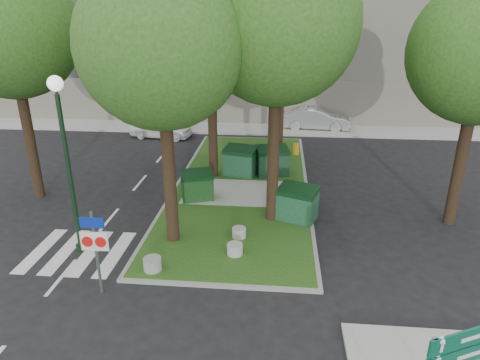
# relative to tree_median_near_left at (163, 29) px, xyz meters

# --- Properties ---
(ground) EXTENTS (120.00, 120.00, 0.00)m
(ground) POSITION_rel_tree_median_near_left_xyz_m (1.41, -2.56, -7.32)
(ground) COLOR black
(ground) RESTS_ON ground
(median_island) EXTENTS (6.00, 16.00, 0.12)m
(median_island) POSITION_rel_tree_median_near_left_xyz_m (1.91, 5.44, -7.26)
(median_island) COLOR #1D4513
(median_island) RESTS_ON ground
(median_kerb) EXTENTS (6.30, 16.30, 0.10)m
(median_kerb) POSITION_rel_tree_median_near_left_xyz_m (1.91, 5.44, -7.27)
(median_kerb) COLOR gray
(median_kerb) RESTS_ON ground
(building_sidewalk) EXTENTS (42.00, 3.00, 0.12)m
(building_sidewalk) POSITION_rel_tree_median_near_left_xyz_m (1.41, 15.94, -7.26)
(building_sidewalk) COLOR #999993
(building_sidewalk) RESTS_ON ground
(zebra_crossing) EXTENTS (5.00, 3.00, 0.01)m
(zebra_crossing) POSITION_rel_tree_median_near_left_xyz_m (-2.34, -1.06, -7.31)
(zebra_crossing) COLOR silver
(zebra_crossing) RESTS_ON ground
(apartment_building) EXTENTS (41.00, 12.00, 16.00)m
(apartment_building) POSITION_rel_tree_median_near_left_xyz_m (1.41, 23.44, 0.68)
(apartment_building) COLOR tan
(apartment_building) RESTS_ON ground
(tree_median_near_left) EXTENTS (5.20, 5.20, 10.53)m
(tree_median_near_left) POSITION_rel_tree_median_near_left_xyz_m (0.00, 0.00, 0.00)
(tree_median_near_left) COLOR black
(tree_median_near_left) RESTS_ON ground
(tree_median_near_right) EXTENTS (5.60, 5.60, 11.46)m
(tree_median_near_right) POSITION_rel_tree_median_near_left_xyz_m (3.50, 2.00, 0.67)
(tree_median_near_right) COLOR black
(tree_median_near_right) RESTS_ON ground
(tree_median_mid) EXTENTS (4.80, 4.80, 9.99)m
(tree_median_mid) POSITION_rel_tree_median_near_left_xyz_m (0.50, 6.50, -0.34)
(tree_median_mid) COLOR black
(tree_median_mid) RESTS_ON ground
(tree_median_far) EXTENTS (5.80, 5.80, 11.93)m
(tree_median_far) POSITION_rel_tree_median_near_left_xyz_m (3.70, 9.50, 1.00)
(tree_median_far) COLOR black
(tree_median_far) RESTS_ON ground
(tree_street_left) EXTENTS (5.40, 5.40, 11.00)m
(tree_street_left) POSITION_rel_tree_median_near_left_xyz_m (-7.00, 3.50, 0.33)
(tree_street_left) COLOR black
(tree_street_left) RESTS_ON ground
(dumpster_a) EXTENTS (1.61, 1.34, 1.29)m
(dumpster_a) POSITION_rel_tree_median_near_left_xyz_m (0.12, 3.55, -6.58)
(dumpster_a) COLOR #0E340F
(dumpster_a) RESTS_ON median_island
(dumpster_b) EXTENTS (1.79, 1.45, 1.46)m
(dumpster_b) POSITION_rel_tree_median_near_left_xyz_m (1.72, 6.73, -6.49)
(dumpster_b) COLOR #123F23
(dumpster_b) RESTS_ON median_island
(dumpster_c) EXTENTS (1.78, 1.43, 1.46)m
(dumpster_c) POSITION_rel_tree_median_near_left_xyz_m (3.32, 6.88, -6.50)
(dumpster_c) COLOR black
(dumpster_c) RESTS_ON median_island
(dumpster_d) EXTENTS (1.78, 1.54, 1.40)m
(dumpster_d) POSITION_rel_tree_median_near_left_xyz_m (4.41, 1.98, -6.53)
(dumpster_d) COLOR #154428
(dumpster_d) RESTS_ON median_island
(bollard_left) EXTENTS (0.58, 0.58, 0.41)m
(bollard_left) POSITION_rel_tree_median_near_left_xyz_m (-0.27, -2.06, -6.99)
(bollard_left) COLOR gray
(bollard_left) RESTS_ON median_island
(bollard_right) EXTENTS (0.51, 0.51, 0.36)m
(bollard_right) POSITION_rel_tree_median_near_left_xyz_m (2.27, 0.31, -7.02)
(bollard_right) COLOR #A0A19C
(bollard_right) RESTS_ON median_island
(bollard_mid) EXTENTS (0.53, 0.53, 0.38)m
(bollard_mid) POSITION_rel_tree_median_near_left_xyz_m (2.24, -0.88, -7.01)
(bollard_mid) COLOR #9E9F99
(bollard_mid) RESTS_ON median_island
(litter_bin) EXTENTS (0.36, 0.36, 0.63)m
(litter_bin) POSITION_rel_tree_median_near_left_xyz_m (4.61, 10.28, -6.88)
(litter_bin) COLOR #BF8516
(litter_bin) RESTS_ON median_island
(street_lamp) EXTENTS (0.48, 0.48, 6.02)m
(street_lamp) POSITION_rel_tree_median_near_left_xyz_m (-3.19, -0.92, -3.53)
(street_lamp) COLOR black
(street_lamp) RESTS_ON ground
(traffic_sign_pole) EXTENTS (0.80, 0.09, 2.67)m
(traffic_sign_pole) POSITION_rel_tree_median_near_left_xyz_m (-1.50, -3.22, -5.60)
(traffic_sign_pole) COLOR slate
(traffic_sign_pole) RESTS_ON ground
(car_white) EXTENTS (4.24, 2.14, 1.39)m
(car_white) POSITION_rel_tree_median_near_left_xyz_m (-4.16, 13.42, -6.62)
(car_white) COLOR white
(car_white) RESTS_ON ground
(car_silver) EXTENTS (4.79, 1.98, 1.54)m
(car_silver) POSITION_rel_tree_median_near_left_xyz_m (6.18, 16.43, -6.55)
(car_silver) COLOR #999DA0
(car_silver) RESTS_ON ground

